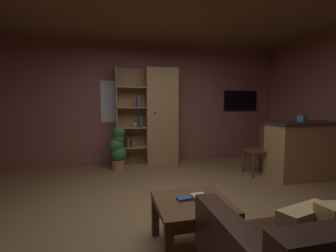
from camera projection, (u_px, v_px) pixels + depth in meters
floor at (176, 216)px, 2.84m from camera, size 6.41×5.26×0.02m
wall_back at (145, 104)px, 5.28m from camera, size 6.53×0.06×2.69m
window_pane_back at (114, 101)px, 5.09m from camera, size 0.56×0.01×0.89m
bookshelf_cabinet at (157, 118)px, 5.10m from camera, size 1.31×0.41×2.10m
kitchen_bar_counter at (309, 149)px, 4.25m from camera, size 1.57×0.60×1.02m
tissue_box at (302, 118)px, 4.25m from camera, size 0.14×0.14×0.11m
coffee_table at (192, 210)px, 2.16m from camera, size 0.67×0.67×0.46m
table_book_0 at (184, 198)px, 2.18m from camera, size 0.13×0.10×0.02m
table_book_1 at (198, 195)px, 2.19m from camera, size 0.13×0.11×0.02m
dining_chair at (261, 147)px, 4.44m from camera, size 0.44×0.44×0.92m
potted_floor_plant at (118, 148)px, 4.73m from camera, size 0.37×0.34×0.91m
wall_mounted_tv at (240, 101)px, 5.76m from camera, size 0.86×0.06×0.49m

